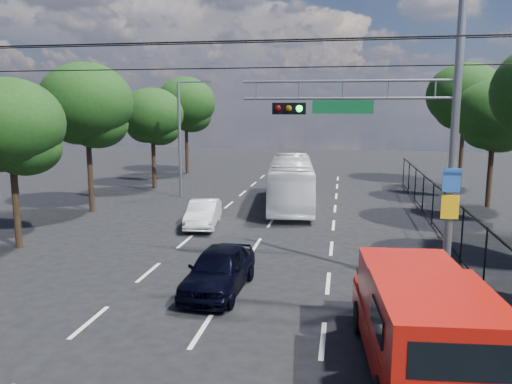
% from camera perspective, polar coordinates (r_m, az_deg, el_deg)
% --- Properties ---
extents(lane_markings, '(6.12, 38.00, 0.01)m').
position_cam_1_polar(lane_markings, '(22.17, 0.94, -4.68)').
color(lane_markings, beige).
rests_on(lane_markings, ground).
extents(signal_mast, '(6.43, 0.39, 9.50)m').
position_cam_1_polar(signal_mast, '(15.34, 17.37, 8.31)').
color(signal_mast, slate).
rests_on(signal_mast, ground).
extents(streetlight_left, '(2.09, 0.22, 7.08)m').
position_cam_1_polar(streetlight_left, '(30.83, -8.44, 6.65)').
color(streetlight_left, slate).
rests_on(streetlight_left, ground).
extents(utility_wires, '(22.00, 5.04, 0.74)m').
position_cam_1_polar(utility_wires, '(16.50, -1.90, 15.72)').
color(utility_wires, black).
rests_on(utility_wires, ground).
extents(fence_right, '(0.06, 34.03, 2.00)m').
position_cam_1_polar(fence_right, '(20.35, 21.78, -3.70)').
color(fence_right, black).
rests_on(fence_right, ground).
extents(tree_right_d, '(4.32, 4.32, 7.02)m').
position_cam_1_polar(tree_right_d, '(30.35, 25.58, 7.50)').
color(tree_right_d, black).
rests_on(tree_right_d, ground).
extents(tree_right_e, '(5.28, 5.28, 8.58)m').
position_cam_1_polar(tree_right_e, '(38.16, 22.78, 9.56)').
color(tree_right_e, black).
rests_on(tree_right_e, ground).
extents(tree_left_b, '(4.08, 4.08, 6.63)m').
position_cam_1_polar(tree_left_b, '(21.34, -26.20, 6.23)').
color(tree_left_b, black).
rests_on(tree_left_b, ground).
extents(tree_left_c, '(4.80, 4.80, 7.80)m').
position_cam_1_polar(tree_left_c, '(27.58, -18.73, 8.93)').
color(tree_left_c, black).
rests_on(tree_left_c, ground).
extents(tree_left_d, '(4.20, 4.20, 6.83)m').
position_cam_1_polar(tree_left_d, '(34.68, -11.72, 8.15)').
color(tree_left_d, black).
rests_on(tree_left_d, ground).
extents(tree_left_e, '(4.92, 4.92, 7.99)m').
position_cam_1_polar(tree_left_e, '(42.28, -7.99, 9.58)').
color(tree_left_e, black).
rests_on(tree_left_e, ground).
extents(red_pickup, '(2.61, 6.05, 2.19)m').
position_cam_1_polar(red_pickup, '(11.07, 18.27, -13.77)').
color(red_pickup, black).
rests_on(red_pickup, ground).
extents(navy_hatchback, '(1.78, 4.04, 1.35)m').
position_cam_1_polar(navy_hatchback, '(15.21, -4.26, -8.81)').
color(navy_hatchback, black).
rests_on(navy_hatchback, ground).
extents(white_bus, '(3.30, 10.02, 2.74)m').
position_cam_1_polar(white_bus, '(28.02, 4.01, 1.15)').
color(white_bus, white).
rests_on(white_bus, ground).
extents(white_van, '(1.73, 3.82, 1.21)m').
position_cam_1_polar(white_van, '(23.39, -6.05, -2.46)').
color(white_van, silver).
rests_on(white_van, ground).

